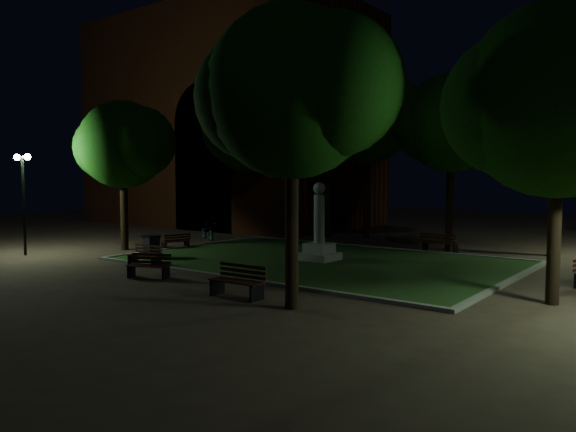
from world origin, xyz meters
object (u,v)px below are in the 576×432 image
bench_left_side (176,242)px  bench_near_right (238,282)px  bench_near_left (149,266)px  bench_west_near (145,256)px  bicycle (208,231)px  monument (319,239)px  trash_bin (151,247)px  bench_far_side (439,244)px

bench_left_side → bench_near_right: bearing=71.0°
bench_near_left → bench_near_right: size_ratio=0.90×
bench_left_side → bench_west_near: bearing=48.1°
bench_near_left → bench_near_right: bearing=-30.4°
bicycle → bench_west_near: bearing=-125.2°
bench_west_near → bench_near_left: bearing=-40.9°
bench_near_right → bench_west_near: bench_near_right is taller
monument → bench_near_right: 7.33m
bench_near_left → bicycle: bearing=101.1°
monument → trash_bin: 7.13m
bench_left_side → bicycle: (-1.80, 3.92, 0.11)m
bench_left_side → bench_far_side: bearing=134.7°
bench_near_right → bench_left_side: size_ratio=1.19×
bench_left_side → bicycle: bearing=-141.8°
bench_near_right → bench_left_side: 11.38m
monument → bench_near_right: size_ratio=1.83×
monument → bench_left_side: monument is taller
trash_bin → bench_near_right: bearing=-22.5°
monument → bench_near_left: size_ratio=2.03×
bench_near_left → bicycle: 11.68m
bench_west_near → bicycle: (-4.57, 7.95, 0.08)m
bench_far_side → bench_near_left: bearing=63.6°
trash_bin → bench_left_side: bearing=120.3°
bench_near_left → bench_far_side: (5.68, 12.05, 0.04)m
bench_west_near → trash_bin: 1.65m
bench_left_side → bench_far_side: bench_far_side is taller
bench_near_right → bicycle: (-11.39, 10.04, 0.02)m
bench_west_near → bench_far_side: bearing=48.0°
monument → bench_left_side: bearing=-173.1°
bench_left_side → bench_far_side: size_ratio=0.87×
monument → bench_left_side: (-7.69, -0.93, -0.60)m
monument → bench_far_side: (2.95, 5.50, -0.53)m
bench_near_right → bench_far_side: 12.59m
trash_bin → bench_far_side: bearing=45.9°
trash_bin → monument: bearing=31.9°
bench_far_side → bench_west_near: bearing=51.9°
monument → bench_near_right: (1.91, -7.06, -0.51)m
bench_left_side → trash_bin: trash_bin is taller
trash_bin → bicycle: 7.58m
bench_near_left → bench_west_near: (-2.18, 1.58, -0.00)m
bench_left_side → monument: bearing=110.5°
monument → bench_far_side: size_ratio=1.91×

